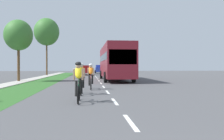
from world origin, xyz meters
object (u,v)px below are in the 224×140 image
bus_maroon (115,61)px  pickup_red (84,70)px  street_tree_far (47,32)px  street_tree_near (18,35)px  cyclist_trailing (81,78)px  cyclist_lead (79,82)px  cyclist_distant (91,76)px  suv_blue (100,69)px

bus_maroon → pickup_red: bearing=102.0°
street_tree_far → bus_maroon: bearing=-56.9°
street_tree_near → cyclist_trailing: bearing=-60.8°
street_tree_near → bus_maroon: bearing=8.5°
cyclist_trailing → street_tree_far: street_tree_far is taller
cyclist_trailing → bus_maroon: bus_maroon is taller
cyclist_lead → cyclist_trailing: same height
cyclist_lead → street_tree_near: bearing=114.3°
cyclist_distant → street_tree_near: street_tree_near is taller
cyclist_lead → street_tree_near: street_tree_near is taller
cyclist_lead → street_tree_far: (-6.30, 29.54, 6.18)m
cyclist_distant → suv_blue: bearing=86.4°
bus_maroon → pickup_red: size_ratio=2.27×
cyclist_lead → bus_maroon: size_ratio=0.15×
cyclist_trailing → suv_blue: bearing=85.9°
cyclist_distant → street_tree_near: (-6.69, 8.41, 3.53)m
cyclist_distant → street_tree_near: size_ratio=0.30×
street_tree_far → cyclist_distant: bearing=-74.3°
cyclist_trailing → pickup_red: pickup_red is taller
pickup_red → street_tree_near: street_tree_near is taller
bus_maroon → pickup_red: 17.01m
pickup_red → street_tree_far: street_tree_far is taller
cyclist_distant → bus_maroon: size_ratio=0.15×
suv_blue → street_tree_far: size_ratio=0.51×
cyclist_trailing → street_tree_far: bearing=103.2°
bus_maroon → street_tree_near: street_tree_near is taller
cyclist_lead → bus_maroon: (3.12, 15.07, 1.17)m
pickup_red → street_tree_near: size_ratio=0.88×
cyclist_lead → street_tree_far: bearing=102.0°
bus_maroon → cyclist_distant: bearing=-104.8°
cyclist_trailing → suv_blue: (2.82, 39.46, 0.14)m
cyclist_trailing → cyclist_distant: same height
cyclist_trailing → suv_blue: size_ratio=0.37×
pickup_red → street_tree_far: size_ratio=0.55×
cyclist_trailing → cyclist_distant: size_ratio=1.00×
bus_maroon → suv_blue: bearing=90.6°
cyclist_lead → pickup_red: 31.67m
cyclist_lead → street_tree_near: (-6.17, 13.68, 3.53)m
street_tree_near → street_tree_far: (-0.13, 15.85, 2.65)m
cyclist_trailing → bus_maroon: bearing=76.1°
cyclist_trailing → bus_maroon: (3.09, 12.48, 1.17)m
cyclist_distant → suv_blue: (2.31, 36.78, 0.14)m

